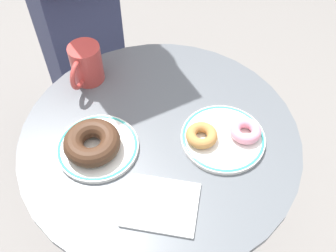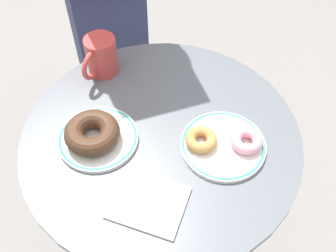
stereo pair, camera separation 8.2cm
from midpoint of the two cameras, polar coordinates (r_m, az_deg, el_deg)
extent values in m
cylinder|color=#565B60|center=(0.88, -3.88, -1.84)|extent=(0.63, 0.63, 0.02)
cylinder|color=#565B60|center=(1.18, -2.95, -12.13)|extent=(0.06, 0.06, 0.69)
cylinder|color=#565B60|center=(1.51, -2.38, -18.17)|extent=(0.32, 0.32, 0.03)
cylinder|color=white|center=(0.87, -12.97, -3.27)|extent=(0.18, 0.18, 0.01)
torus|color=#38B2A8|center=(0.86, -13.01, -3.15)|extent=(0.17, 0.17, 0.01)
cylinder|color=white|center=(0.86, 5.38, -1.99)|extent=(0.19, 0.19, 0.01)
torus|color=#38B2A8|center=(0.86, 5.40, -1.86)|extent=(0.18, 0.18, 0.01)
torus|color=#422819|center=(0.84, -13.89, -2.57)|extent=(0.16, 0.16, 0.04)
torus|color=pink|center=(0.86, 8.68, -0.90)|extent=(0.09, 0.09, 0.02)
torus|color=#BC7F42|center=(0.84, 2.19, -1.56)|extent=(0.09, 0.09, 0.02)
cube|color=white|center=(0.78, -4.11, -11.68)|extent=(0.17, 0.15, 0.01)
cylinder|color=#B73D38|center=(0.99, -14.28, 8.79)|extent=(0.08, 0.08, 0.10)
torus|color=#B73D38|center=(0.96, -15.46, 7.20)|extent=(0.04, 0.07, 0.08)
cube|color=#2D3351|center=(1.53, -14.15, 9.20)|extent=(0.35, 0.44, 0.87)
camera|label=1|loc=(0.04, -92.87, -3.60)|focal=41.44mm
camera|label=2|loc=(0.04, 87.13, 3.60)|focal=41.44mm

